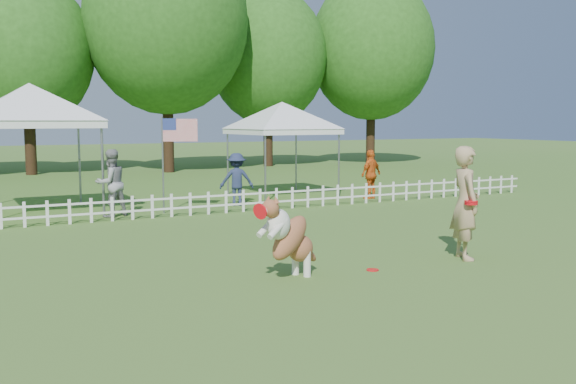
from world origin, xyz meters
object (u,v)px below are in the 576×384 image
at_px(canopy_tent_right, 282,150).
at_px(spectator_c, 371,174).
at_px(spectator_a, 111,183).
at_px(flag_pole, 163,165).
at_px(spectator_b, 237,179).
at_px(handler, 465,203).
at_px(frisbee_on_turf, 373,270).
at_px(canopy_tent_left, 32,150).
at_px(dog, 291,237).

xyz_separation_m(canopy_tent_right, spectator_c, (2.11, -2.03, -0.72)).
distance_m(spectator_a, spectator_c, 8.10).
xyz_separation_m(flag_pole, spectator_b, (2.34, 0.55, -0.52)).
xyz_separation_m(canopy_tent_right, flag_pole, (-4.62, -2.12, -0.21)).
bearing_deg(spectator_c, flag_pole, -18.22).
distance_m(handler, spectator_a, 9.17).
xyz_separation_m(spectator_a, spectator_b, (3.71, 0.54, -0.10)).
bearing_deg(handler, frisbee_on_turf, 110.63).
bearing_deg(flag_pole, spectator_c, 24.30).
distance_m(frisbee_on_turf, canopy_tent_right, 10.80).
bearing_deg(handler, flag_pole, 41.98).
relative_size(canopy_tent_left, spectator_c, 2.17).
bearing_deg(spectator_a, flag_pole, 160.87).
height_order(canopy_tent_right, spectator_a, canopy_tent_right).
distance_m(dog, flag_pole, 7.90).
bearing_deg(spectator_c, spectator_b, -24.96).
bearing_deg(dog, spectator_a, 73.35).
bearing_deg(canopy_tent_left, flag_pole, -29.78).
bearing_deg(spectator_b, handler, 112.59).
xyz_separation_m(frisbee_on_turf, spectator_b, (1.21, 8.54, 0.75)).
relative_size(canopy_tent_right, spectator_c, 1.93).
height_order(handler, canopy_tent_left, canopy_tent_left).
xyz_separation_m(canopy_tent_right, spectator_b, (-2.28, -1.57, -0.74)).
bearing_deg(handler, spectator_b, 25.86).
relative_size(spectator_a, spectator_c, 1.12).
bearing_deg(spectator_c, frisbee_on_turf, 36.25).
xyz_separation_m(frisbee_on_turf, flag_pole, (-1.13, 7.99, 1.27)).
bearing_deg(canopy_tent_right, frisbee_on_turf, -111.62).
relative_size(canopy_tent_right, spectator_b, 1.96).
bearing_deg(flag_pole, canopy_tent_left, 175.00).
bearing_deg(dog, handler, -26.29).
height_order(dog, spectator_a, spectator_a).
distance_m(frisbee_on_turf, spectator_b, 8.66).
distance_m(handler, spectator_c, 8.87).
bearing_deg(spectator_a, dog, 78.71).
bearing_deg(dog, flag_pole, 63.45).
relative_size(handler, spectator_b, 1.32).
height_order(frisbee_on_turf, canopy_tent_right, canopy_tent_right).
height_order(dog, flag_pole, flag_pole).
height_order(frisbee_on_turf, spectator_b, spectator_b).
height_order(handler, spectator_b, handler).
relative_size(dog, spectator_a, 0.76).
bearing_deg(handler, canopy_tent_left, 53.29).
bearing_deg(canopy_tent_left, handler, -58.77).
relative_size(canopy_tent_left, canopy_tent_right, 1.12).
bearing_deg(spectator_c, handler, 46.81).
distance_m(handler, dog, 3.46).
xyz_separation_m(spectator_a, spectator_c, (8.10, 0.09, -0.09)).
height_order(dog, frisbee_on_turf, dog).
bearing_deg(frisbee_on_turf, canopy_tent_left, 113.43).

